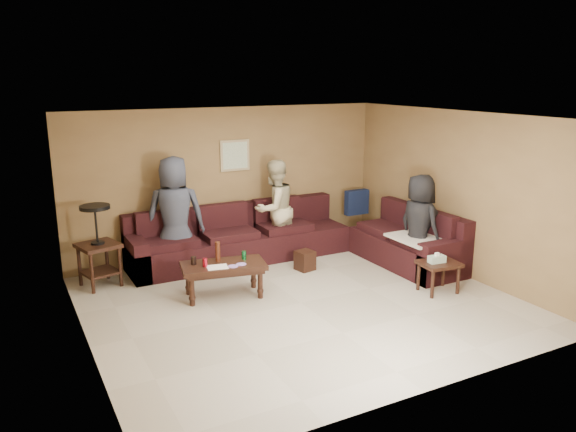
% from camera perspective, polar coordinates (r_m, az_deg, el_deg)
% --- Properties ---
extents(room, '(5.60, 5.50, 2.50)m').
position_cam_1_polar(room, '(7.23, 1.39, 3.40)').
color(room, '#B0A995').
rests_on(room, ground).
extents(sectional_sofa, '(4.65, 2.90, 0.97)m').
position_cam_1_polar(sectional_sofa, '(9.23, 1.17, -2.76)').
color(sectional_sofa, black).
rests_on(sectional_sofa, ground).
extents(coffee_table, '(1.24, 0.79, 0.76)m').
position_cam_1_polar(coffee_table, '(7.85, -6.59, -5.33)').
color(coffee_table, black).
rests_on(coffee_table, ground).
extents(end_table_left, '(0.65, 0.65, 1.21)m').
position_cam_1_polar(end_table_left, '(8.56, -18.75, -2.74)').
color(end_table_left, black).
rests_on(end_table_left, ground).
extents(side_table_right, '(0.58, 0.50, 0.59)m').
position_cam_1_polar(side_table_right, '(8.23, 15.05, -4.93)').
color(side_table_right, black).
rests_on(side_table_right, ground).
extents(waste_bin, '(0.30, 0.30, 0.31)m').
position_cam_1_polar(waste_bin, '(8.92, 1.73, -4.53)').
color(waste_bin, black).
rests_on(waste_bin, ground).
extents(wall_art, '(0.52, 0.04, 0.52)m').
position_cam_1_polar(wall_art, '(9.48, -5.42, 6.15)').
color(wall_art, '#9E8C62').
rests_on(wall_art, ground).
extents(person_left, '(1.03, 0.83, 1.83)m').
position_cam_1_polar(person_left, '(8.83, -11.39, 0.13)').
color(person_left, '#303543').
rests_on(person_left, ground).
extents(person_middle, '(0.95, 0.83, 1.65)m').
position_cam_1_polar(person_middle, '(9.43, -1.38, 0.76)').
color(person_middle, '#BBB28B').
rests_on(person_middle, ground).
extents(person_right, '(0.56, 0.80, 1.56)m').
position_cam_1_polar(person_right, '(8.83, 13.18, -0.85)').
color(person_right, black).
rests_on(person_right, ground).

